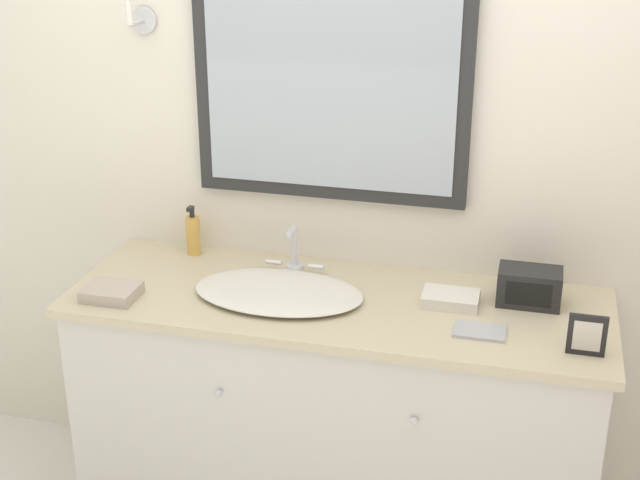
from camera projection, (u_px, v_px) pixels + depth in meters
The scene contains 9 objects.
wall_back at pixel (359, 154), 3.01m from camera, with size 8.00×0.18×2.55m.
vanity_counter at pixel (336, 416), 3.04m from camera, with size 1.74×0.61×0.89m.
sink_basin at pixel (279, 291), 2.88m from camera, with size 0.56×0.39×0.18m.
soap_bottle at pixel (193, 234), 3.17m from camera, with size 0.05×0.05×0.18m.
appliance_box at pixel (529, 287), 2.81m from camera, with size 0.20×0.12×0.12m.
picture_frame at pixel (587, 335), 2.51m from camera, with size 0.11×0.01×0.13m.
hand_towel_near_sink at pixel (451, 299), 2.82m from camera, with size 0.18×0.12×0.04m.
hand_towel_far_corner at pixel (112, 292), 2.87m from camera, with size 0.17×0.14×0.04m.
metal_tray at pixel (480, 331), 2.65m from camera, with size 0.15×0.10×0.01m.
Camera 1 is at (0.58, -2.17, 2.18)m, focal length 50.00 mm.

